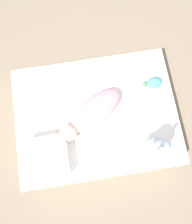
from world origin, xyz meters
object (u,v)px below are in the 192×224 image
object	(u,v)px
swaddled_baby	(91,114)
turtle_plush	(154,83)
pillow	(48,157)
bunny_plush	(158,151)

from	to	relation	value
swaddled_baby	turtle_plush	distance (m)	0.55
pillow	bunny_plush	size ratio (longest dim) A/B	0.82
bunny_plush	turtle_plush	distance (m)	0.54
bunny_plush	swaddled_baby	bearing A→B (deg)	-40.32
swaddled_baby	pillow	world-z (taller)	swaddled_baby
pillow	turtle_plush	size ratio (longest dim) A/B	1.90
turtle_plush	bunny_plush	bearing A→B (deg)	77.87
pillow	bunny_plush	world-z (taller)	bunny_plush
pillow	bunny_plush	bearing A→B (deg)	173.75
swaddled_baby	bunny_plush	bearing A→B (deg)	108.14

